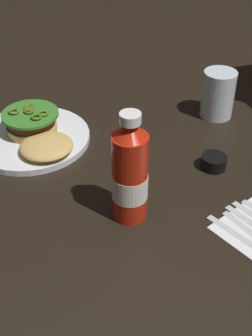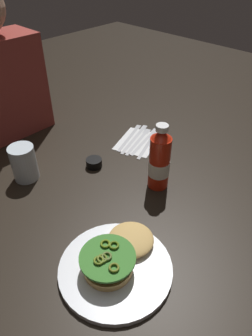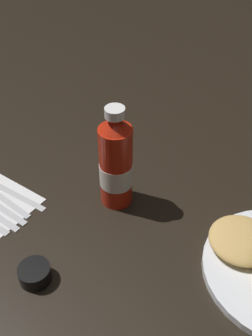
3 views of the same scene
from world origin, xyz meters
name	(u,v)px [view 3 (image 3 of 3)]	position (x,y,z in m)	size (l,w,h in m)	color
ground_plane	(143,251)	(0.00, 0.00, 0.00)	(3.00, 3.00, 0.00)	black
ketchup_bottle	(116,164)	(0.13, -0.04, 0.09)	(0.06, 0.06, 0.21)	red
condiment_cup	(35,274)	(0.06, 0.17, 0.01)	(0.05, 0.05, 0.03)	black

